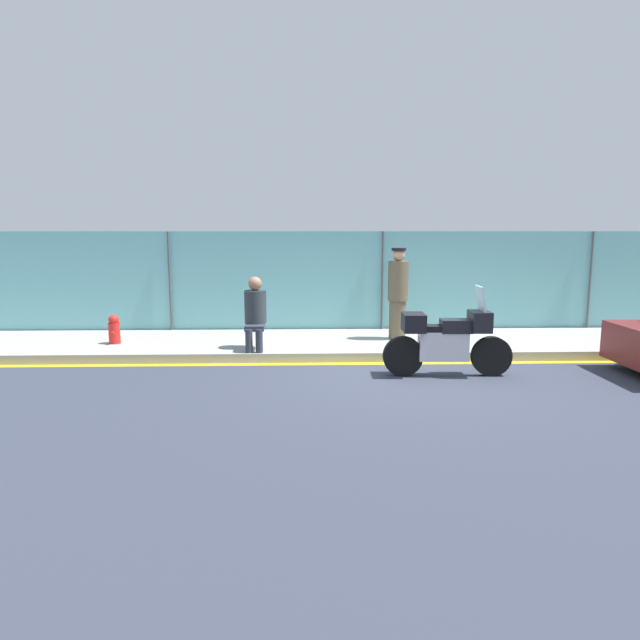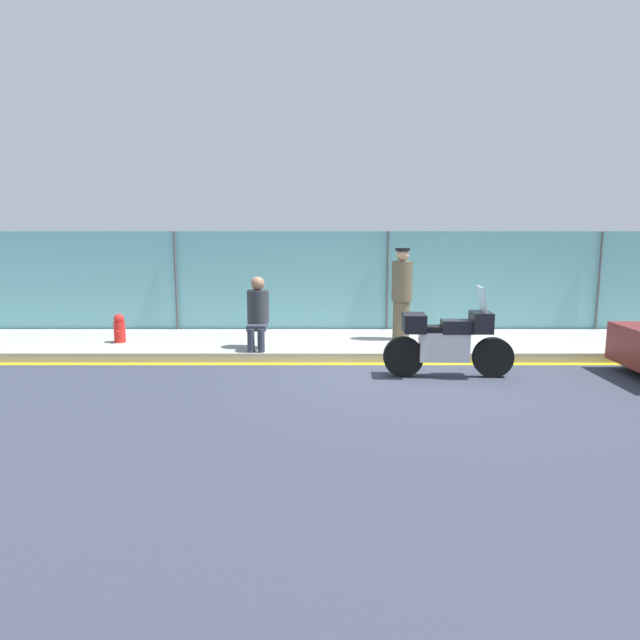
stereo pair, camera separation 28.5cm
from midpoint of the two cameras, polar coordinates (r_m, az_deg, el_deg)
name	(u,v)px [view 2 (the right image)]	position (r m, az deg, el deg)	size (l,w,h in m)	color
ground_plane	(408,374)	(9.88, 9.59, -5.36)	(120.00, 120.00, 0.00)	#333847
sidewalk	(392,344)	(11.90, 7.89, -2.41)	(35.50, 2.58, 0.18)	#9E9E99
curb_paint_stripe	(401,364)	(10.58, 8.92, -4.36)	(35.50, 0.18, 0.01)	gold
storefront_fence	(385,284)	(13.09, 7.16, 3.56)	(33.72, 0.17, 2.39)	#6BB2B7
motorcycle	(446,340)	(9.71, 13.29, -2.00)	(2.16, 0.54, 1.52)	black
officer_standing	(400,293)	(11.83, 8.70, 2.68)	(0.42, 0.42, 1.89)	brown
person_seated_on_curb	(256,309)	(10.89, -5.66, 1.09)	(0.42, 0.72, 1.37)	#2D3342
fire_hydrant	(118,328)	(12.13, -18.94, -0.80)	(0.23, 0.28, 0.58)	red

